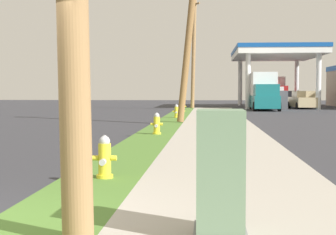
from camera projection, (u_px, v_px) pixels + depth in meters
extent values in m
cube|color=#4C752D|center=(39.00, 234.00, 5.74)|extent=(1.40, 80.00, 0.12)
cylinder|color=yellow|center=(105.00, 176.00, 9.06)|extent=(0.29, 0.29, 0.06)
cylinder|color=yellow|center=(105.00, 161.00, 9.05)|extent=(0.22, 0.22, 0.60)
sphere|color=#B2B2B7|center=(105.00, 141.00, 9.03)|extent=(0.19, 0.19, 0.19)
cylinder|color=#B2B2B7|center=(105.00, 137.00, 9.02)|extent=(0.06, 0.06, 0.05)
cylinder|color=yellow|center=(96.00, 158.00, 9.06)|extent=(0.10, 0.09, 0.09)
cylinder|color=yellow|center=(114.00, 158.00, 9.03)|extent=(0.10, 0.09, 0.09)
cylinder|color=#B2B2B7|center=(103.00, 162.00, 8.88)|extent=(0.11, 0.12, 0.11)
cylinder|color=yellow|center=(157.00, 133.00, 18.08)|extent=(0.29, 0.29, 0.06)
cylinder|color=yellow|center=(157.00, 125.00, 18.07)|extent=(0.22, 0.22, 0.60)
sphere|color=#B2B2B7|center=(157.00, 116.00, 18.05)|extent=(0.19, 0.19, 0.19)
cylinder|color=#B2B2B7|center=(157.00, 113.00, 18.05)|extent=(0.06, 0.06, 0.05)
cylinder|color=yellow|center=(152.00, 124.00, 18.08)|extent=(0.10, 0.09, 0.09)
cylinder|color=yellow|center=(161.00, 124.00, 18.05)|extent=(0.10, 0.09, 0.09)
cylinder|color=#B2B2B7|center=(156.00, 126.00, 17.90)|extent=(0.11, 0.12, 0.11)
cylinder|color=yellow|center=(177.00, 117.00, 28.91)|extent=(0.29, 0.29, 0.06)
cylinder|color=yellow|center=(177.00, 112.00, 28.90)|extent=(0.22, 0.22, 0.60)
sphere|color=#B2B2B7|center=(177.00, 106.00, 28.88)|extent=(0.19, 0.19, 0.19)
cylinder|color=#B2B2B7|center=(177.00, 105.00, 28.88)|extent=(0.06, 0.06, 0.05)
cylinder|color=yellow|center=(174.00, 111.00, 28.91)|extent=(0.10, 0.09, 0.09)
cylinder|color=yellow|center=(179.00, 111.00, 28.88)|extent=(0.10, 0.09, 0.09)
cylinder|color=#B2B2B7|center=(176.00, 112.00, 28.73)|extent=(0.11, 0.12, 0.11)
cylinder|color=yellow|center=(183.00, 111.00, 37.72)|extent=(0.29, 0.29, 0.06)
cylinder|color=yellow|center=(183.00, 107.00, 37.70)|extent=(0.22, 0.22, 0.60)
sphere|color=#B2B2B7|center=(183.00, 102.00, 37.69)|extent=(0.19, 0.19, 0.19)
cylinder|color=#B2B2B7|center=(183.00, 101.00, 37.68)|extent=(0.06, 0.06, 0.05)
cylinder|color=yellow|center=(181.00, 106.00, 37.71)|extent=(0.10, 0.09, 0.09)
cylinder|color=yellow|center=(185.00, 106.00, 37.69)|extent=(0.10, 0.09, 0.09)
cylinder|color=#B2B2B7|center=(183.00, 107.00, 37.53)|extent=(0.11, 0.12, 0.11)
cylinder|color=olive|center=(189.00, 35.00, 24.86)|extent=(1.23, 1.01, 8.28)
cylinder|color=#937047|center=(194.00, 53.00, 43.97)|extent=(0.65, 0.73, 9.33)
cube|color=#937047|center=(195.00, 4.00, 43.61)|extent=(0.91, 1.21, 0.12)
cube|color=slate|center=(220.00, 232.00, 5.46)|extent=(0.55, 0.66, 0.08)
cube|color=slate|center=(220.00, 173.00, 5.43)|extent=(0.49, 0.60, 1.32)
cylinder|color=silver|center=(248.00, 82.00, 44.80)|extent=(0.44, 0.44, 4.76)
cylinder|color=silver|center=(319.00, 81.00, 44.35)|extent=(0.44, 0.44, 4.76)
cylinder|color=silver|center=(240.00, 83.00, 55.72)|extent=(0.44, 0.44, 4.76)
cylinder|color=silver|center=(297.00, 83.00, 55.27)|extent=(0.44, 0.44, 4.76)
cube|color=white|center=(275.00, 55.00, 49.90)|extent=(7.76, 12.77, 0.50)
cube|color=#144C9E|center=(275.00, 50.00, 49.87)|extent=(7.86, 12.87, 0.36)
cube|color=#47474C|center=(283.00, 100.00, 44.66)|extent=(0.70, 1.10, 1.60)
cube|color=#47474C|center=(268.00, 98.00, 55.58)|extent=(0.70, 1.10, 1.60)
cube|color=tan|center=(303.00, 102.00, 46.49)|extent=(2.09, 4.60, 0.85)
cube|color=tan|center=(303.00, 94.00, 46.23)|extent=(1.72, 2.12, 0.56)
cylinder|color=black|center=(289.00, 105.00, 48.22)|extent=(0.26, 0.61, 0.60)
cylinder|color=black|center=(308.00, 105.00, 48.19)|extent=(0.26, 0.61, 0.60)
cylinder|color=black|center=(297.00, 106.00, 44.82)|extent=(0.26, 0.61, 0.60)
cylinder|color=black|center=(317.00, 106.00, 44.79)|extent=(0.26, 0.61, 0.60)
cube|color=black|center=(289.00, 100.00, 53.47)|extent=(1.97, 4.56, 0.85)
cube|color=black|center=(289.00, 94.00, 53.21)|extent=(1.67, 2.08, 0.56)
cylinder|color=black|center=(279.00, 103.00, 55.27)|extent=(0.24, 0.61, 0.60)
cylinder|color=black|center=(295.00, 103.00, 55.08)|extent=(0.24, 0.61, 0.60)
cylinder|color=black|center=(282.00, 104.00, 51.89)|extent=(0.24, 0.61, 0.60)
cylinder|color=black|center=(300.00, 104.00, 51.70)|extent=(0.24, 0.61, 0.60)
cube|color=red|center=(274.00, 99.00, 57.47)|extent=(2.30, 6.49, 1.00)
cube|color=white|center=(273.00, 86.00, 58.16)|extent=(2.15, 4.06, 1.90)
cube|color=red|center=(278.00, 90.00, 55.38)|extent=(1.94, 2.13, 0.90)
cylinder|color=black|center=(288.00, 102.00, 54.81)|extent=(0.26, 0.77, 0.76)
cylinder|color=black|center=(269.00, 102.00, 54.87)|extent=(0.26, 0.77, 0.76)
cylinder|color=black|center=(278.00, 101.00, 60.10)|extent=(0.26, 0.77, 0.76)
cylinder|color=black|center=(262.00, 101.00, 60.16)|extent=(0.26, 0.77, 0.76)
cube|color=white|center=(272.00, 100.00, 49.87)|extent=(2.38, 5.53, 1.00)
cube|color=white|center=(273.00, 91.00, 48.87)|extent=(1.98, 2.18, 0.76)
cube|color=white|center=(272.00, 93.00, 51.01)|extent=(2.08, 3.04, 0.24)
cylinder|color=black|center=(284.00, 104.00, 47.63)|extent=(0.27, 0.77, 0.76)
cylinder|color=black|center=(263.00, 104.00, 47.90)|extent=(0.27, 0.77, 0.76)
cylinder|color=black|center=(281.00, 103.00, 51.88)|extent=(0.27, 0.77, 0.76)
cylinder|color=black|center=(262.00, 103.00, 52.15)|extent=(0.27, 0.77, 0.76)
cube|color=#197075|center=(264.00, 101.00, 42.98)|extent=(2.07, 6.42, 1.00)
cube|color=white|center=(263.00, 84.00, 43.67)|extent=(2.00, 3.99, 1.90)
cube|color=#197075|center=(266.00, 90.00, 40.89)|extent=(1.86, 2.07, 0.90)
cylinder|color=black|center=(279.00, 107.00, 40.28)|extent=(0.23, 0.76, 0.76)
cylinder|color=black|center=(255.00, 106.00, 40.44)|extent=(0.23, 0.76, 0.76)
cylinder|color=black|center=(272.00, 105.00, 45.55)|extent=(0.23, 0.76, 0.76)
cylinder|color=black|center=(250.00, 105.00, 45.71)|extent=(0.23, 0.76, 0.76)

